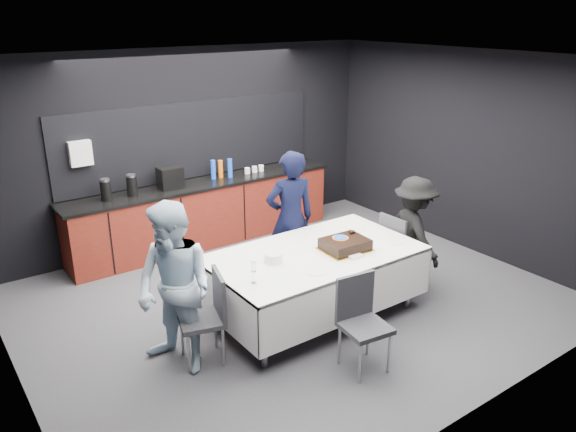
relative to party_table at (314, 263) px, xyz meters
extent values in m
plane|color=#3E3E43|center=(0.00, 0.40, -0.64)|extent=(6.00, 6.00, 0.00)
cube|color=white|center=(0.00, 0.40, 2.16)|extent=(6.00, 5.00, 0.04)
cube|color=black|center=(0.00, 2.90, 0.76)|extent=(6.00, 0.04, 2.80)
cube|color=black|center=(0.00, -2.10, 0.76)|extent=(6.00, 0.04, 2.80)
cube|color=black|center=(3.00, 0.40, 0.76)|extent=(0.04, 5.00, 2.80)
cube|color=#57160D|center=(0.00, 2.60, -0.19)|extent=(4.00, 0.60, 0.90)
cube|color=black|center=(0.00, 2.60, 0.28)|extent=(4.10, 0.64, 0.04)
cube|color=black|center=(0.00, 2.88, 0.86)|extent=(4.00, 0.03, 1.10)
cube|color=white|center=(-1.60, 2.83, 0.91)|extent=(0.28, 0.12, 0.32)
cylinder|color=black|center=(-1.40, 2.60, 0.43)|extent=(0.14, 0.14, 0.26)
cylinder|color=black|center=(-1.05, 2.60, 0.43)|extent=(0.14, 0.14, 0.26)
cube|color=black|center=(-0.50, 2.60, 0.45)|extent=(0.32, 0.24, 0.30)
cylinder|color=blue|center=(0.20, 2.65, 0.44)|extent=(0.07, 0.07, 0.28)
cylinder|color=orange|center=(0.32, 2.65, 0.43)|extent=(0.07, 0.07, 0.26)
cylinder|color=blue|center=(0.44, 2.58, 0.44)|extent=(0.07, 0.07, 0.28)
cylinder|color=white|center=(0.75, 2.60, 0.34)|extent=(0.08, 0.08, 0.09)
cylinder|color=white|center=(0.88, 2.60, 0.34)|extent=(0.08, 0.08, 0.09)
cylinder|color=white|center=(1.00, 2.60, 0.34)|extent=(0.08, 0.08, 0.09)
cylinder|color=#99999E|center=(-1.40, 2.60, 0.57)|extent=(0.12, 0.12, 0.03)
cylinder|color=#99999E|center=(-1.05, 2.60, 0.57)|extent=(0.12, 0.12, 0.03)
cylinder|color=#99999E|center=(-1.00, -0.50, -0.27)|extent=(0.06, 0.06, 0.75)
cylinder|color=#99999E|center=(-1.00, 0.50, -0.27)|extent=(0.06, 0.06, 0.75)
cylinder|color=#99999E|center=(1.00, -0.50, -0.27)|extent=(0.06, 0.06, 0.75)
cylinder|color=#99999E|center=(1.00, 0.50, -0.27)|extent=(0.06, 0.06, 0.75)
cube|color=silver|center=(0.00, 0.00, 0.12)|extent=(2.32, 1.32, 0.04)
cube|color=silver|center=(0.00, -0.65, -0.15)|extent=(2.32, 0.02, 0.55)
cube|color=silver|center=(0.00, 0.65, -0.15)|extent=(2.32, 0.02, 0.55)
cube|color=silver|center=(-1.15, 0.00, -0.15)|extent=(0.02, 1.32, 0.55)
cube|color=silver|center=(1.15, 0.00, -0.15)|extent=(0.02, 1.32, 0.55)
cube|color=gold|center=(0.31, -0.15, 0.14)|extent=(0.54, 0.45, 0.01)
cube|color=black|center=(0.31, -0.15, 0.20)|extent=(0.50, 0.41, 0.10)
cube|color=black|center=(0.31, -0.15, 0.26)|extent=(0.50, 0.41, 0.01)
cylinder|color=orange|center=(0.29, -0.09, 0.27)|extent=(0.18, 0.18, 0.00)
cylinder|color=blue|center=(0.29, -0.09, 0.27)|extent=(0.15, 0.15, 0.01)
sphere|color=black|center=(0.49, -0.03, 0.29)|extent=(0.04, 0.04, 0.04)
sphere|color=black|center=(0.51, -0.07, 0.29)|extent=(0.04, 0.04, 0.04)
sphere|color=black|center=(0.47, -0.07, 0.29)|extent=(0.04, 0.04, 0.04)
cylinder|color=white|center=(-0.51, 0.06, 0.19)|extent=(0.19, 0.19, 0.10)
cylinder|color=white|center=(-0.30, -0.40, 0.14)|extent=(0.22, 0.22, 0.01)
cylinder|color=white|center=(0.82, 0.22, 0.14)|extent=(0.20, 0.20, 0.01)
cylinder|color=white|center=(0.94, -0.32, 0.14)|extent=(0.21, 0.21, 0.01)
cylinder|color=white|center=(0.09, 0.34, 0.14)|extent=(0.21, 0.21, 0.01)
cube|color=white|center=(0.27, -0.37, 0.15)|extent=(0.16, 0.10, 0.02)
cylinder|color=white|center=(-0.94, -0.24, 0.14)|extent=(0.06, 0.06, 0.00)
cylinder|color=white|center=(-0.94, -0.24, 0.20)|extent=(0.01, 0.01, 0.12)
cylinder|color=white|center=(-0.94, -0.24, 0.31)|extent=(0.05, 0.05, 0.10)
cube|color=#2D2D32|center=(-1.44, -0.05, -0.19)|extent=(0.52, 0.52, 0.05)
cube|color=#2D2D32|center=(-1.25, -0.10, 0.06)|extent=(0.15, 0.42, 0.45)
cylinder|color=#99999E|center=(-1.55, 0.16, -0.42)|extent=(0.03, 0.03, 0.44)
cylinder|color=#99999E|center=(-1.65, -0.17, -0.42)|extent=(0.03, 0.03, 0.44)
cylinder|color=#99999E|center=(-1.23, 0.06, -0.42)|extent=(0.03, 0.03, 0.44)
cylinder|color=#99999E|center=(-1.32, -0.26, -0.42)|extent=(0.03, 0.03, 0.44)
cube|color=#2D2D32|center=(1.40, 0.01, -0.19)|extent=(0.43, 0.43, 0.05)
cube|color=#2D2D32|center=(1.21, 0.00, 0.06)|extent=(0.05, 0.42, 0.45)
cylinder|color=#99999E|center=(1.57, -0.16, -0.42)|extent=(0.03, 0.03, 0.44)
cylinder|color=#99999E|center=(1.56, 0.18, -0.42)|extent=(0.03, 0.03, 0.44)
cylinder|color=#99999E|center=(1.23, -0.17, -0.42)|extent=(0.03, 0.03, 0.44)
cylinder|color=#99999E|center=(1.22, 0.17, -0.42)|extent=(0.03, 0.03, 0.44)
cube|color=#2D2D32|center=(-0.23, -1.08, -0.19)|extent=(0.47, 0.47, 0.05)
cube|color=#2D2D32|center=(-0.21, -0.89, 0.06)|extent=(0.42, 0.09, 0.45)
cylinder|color=#99999E|center=(-0.42, -1.23, -0.42)|extent=(0.03, 0.03, 0.44)
cylinder|color=#99999E|center=(-0.09, -1.27, -0.42)|extent=(0.03, 0.03, 0.44)
cylinder|color=#99999E|center=(-0.38, -0.89, -0.42)|extent=(0.03, 0.03, 0.44)
cylinder|color=#99999E|center=(-0.04, -0.93, -0.42)|extent=(0.03, 0.03, 0.44)
imported|color=black|center=(0.26, 0.81, 0.22)|extent=(0.71, 0.55, 1.72)
imported|color=#ACC5D8|center=(-1.67, -0.02, 0.20)|extent=(0.89, 0.99, 1.68)
imported|color=black|center=(1.42, -0.15, 0.07)|extent=(0.73, 1.02, 1.42)
camera|label=1|loc=(-3.52, -4.40, 2.65)|focal=35.00mm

